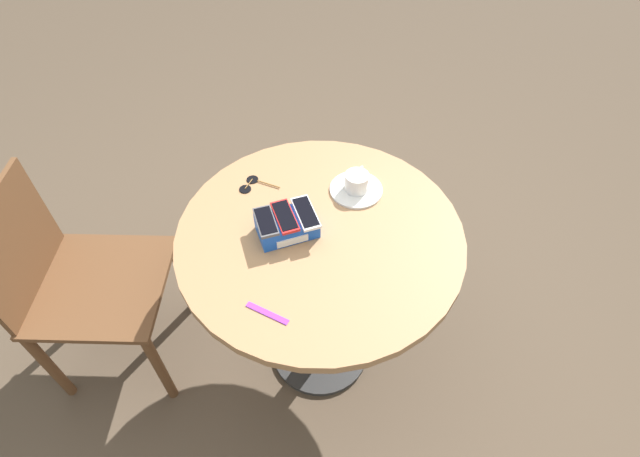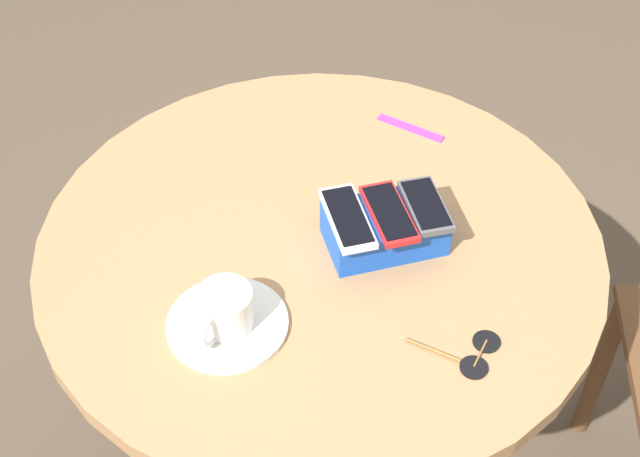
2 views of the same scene
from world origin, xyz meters
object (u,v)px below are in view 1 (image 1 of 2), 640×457
round_table (320,260)px  phone_gray (266,222)px  phone_white (306,213)px  sunglasses (251,184)px  phone_red (285,216)px  coffee_cup (357,181)px  lanyard_strap (267,313)px  chair_near_window (81,283)px  phone_box (287,226)px  saucer (356,190)px

round_table → phone_gray: size_ratio=6.90×
phone_white → sunglasses: (-0.17, 0.20, -0.06)m
phone_red → sunglasses: (-0.10, 0.21, -0.06)m
phone_gray → phone_white: size_ratio=0.88×
phone_red → phone_white: 0.06m
coffee_cup → lanyard_strap: coffee_cup is taller
phone_red → phone_white: same height
phone_gray → lanyard_strap: size_ratio=1.01×
sunglasses → chair_near_window: (-0.61, -0.13, -0.29)m
phone_red → phone_white: (0.06, 0.01, 0.00)m
phone_box → phone_white: (0.06, 0.01, 0.04)m
phone_box → saucer: 0.28m
round_table → phone_gray: (-0.16, -0.00, 0.20)m
saucer → round_table: bearing=-127.6°
phone_gray → saucer: bearing=31.2°
phone_gray → chair_near_window: size_ratio=0.15×
phone_box → phone_white: size_ratio=1.35×
phone_gray → coffee_cup: phone_gray is taller
round_table → lanyard_strap: bearing=-121.2°
round_table → sunglasses: 0.33m
round_table → coffee_cup: 0.28m
chair_near_window → sunglasses: bearing=12.4°
phone_red → phone_white: bearing=8.5°
saucer → phone_box: bearing=-144.9°
coffee_cup → sunglasses: bearing=171.3°
lanyard_strap → chair_near_window: chair_near_window is taller
phone_gray → chair_near_window: bearing=172.1°
round_table → phone_box: size_ratio=4.47×
phone_box → phone_white: 0.07m
saucer → chair_near_window: size_ratio=0.20×
coffee_cup → phone_white: bearing=-139.2°
round_table → saucer: saucer is taller
coffee_cup → round_table: bearing=-127.4°
coffee_cup → chair_near_window: size_ratio=0.12×
round_table → phone_gray: bearing=-178.7°
phone_white → sunglasses: 0.27m
phone_gray → phone_red: bearing=18.7°
round_table → phone_box: 0.19m
phone_box → sunglasses: bearing=117.1°
phone_white → round_table: bearing=-31.5°
round_table → saucer: bearing=52.4°
round_table → phone_white: bearing=148.5°
phone_box → phone_gray: bearing=-167.1°
coffee_cup → lanyard_strap: (-0.29, -0.44, -0.04)m
phone_white → coffee_cup: size_ratio=1.41×
phone_gray → coffee_cup: (0.29, 0.17, -0.03)m
phone_gray → phone_white: (0.12, 0.03, -0.00)m
phone_box → chair_near_window: 0.79m
phone_gray → chair_near_window: chair_near_window is taller
sunglasses → phone_white: bearing=-50.2°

